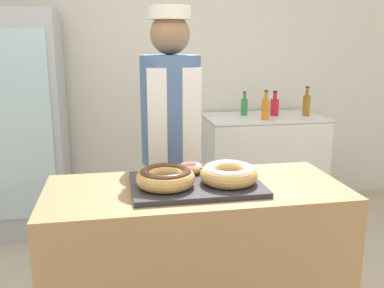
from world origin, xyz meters
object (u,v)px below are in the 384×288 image
(donut_chocolate_glaze, at_px, (166,177))
(bottle_amber, at_px, (306,104))
(brownie_back_left, at_px, (175,170))
(bottle_red, at_px, (275,106))
(bottle_orange, at_px, (265,108))
(chest_freezer, at_px, (262,164))
(donut_light_glaze, at_px, (229,173))
(serving_tray, at_px, (196,184))
(donut_mini_center, at_px, (190,168))
(baker_person, at_px, (171,147))
(brownie_back_right, at_px, (205,169))
(beverage_fridge, at_px, (26,125))
(bottle_green, at_px, (244,106))

(donut_chocolate_glaze, xyz_separation_m, bottle_amber, (1.49, 1.76, 0.04))
(brownie_back_left, xyz_separation_m, bottle_red, (1.14, 1.64, 0.05))
(bottle_red, relative_size, bottle_orange, 0.88)
(chest_freezer, relative_size, bottle_orange, 4.11)
(donut_light_glaze, xyz_separation_m, brownie_back_left, (-0.22, 0.18, -0.03))
(serving_tray, height_order, chest_freezer, serving_tray)
(donut_mini_center, relative_size, bottle_orange, 0.50)
(brownie_back_left, xyz_separation_m, bottle_orange, (0.99, 1.44, 0.06))
(bottle_red, bearing_deg, baker_person, -133.92)
(brownie_back_left, distance_m, brownie_back_right, 0.15)
(brownie_back_right, relative_size, chest_freezer, 0.08)
(donut_chocolate_glaze, bearing_deg, donut_light_glaze, 0.00)
(brownie_back_right, bearing_deg, donut_mini_center, 180.00)
(chest_freezer, bearing_deg, baker_person, -131.47)
(donut_mini_center, height_order, brownie_back_right, donut_mini_center)
(beverage_fridge, relative_size, bottle_orange, 7.10)
(serving_tray, distance_m, bottle_amber, 2.19)
(donut_mini_center, height_order, chest_freezer, donut_mini_center)
(donut_mini_center, distance_m, bottle_green, 1.88)
(bottle_green, bearing_deg, donut_light_glaze, -109.30)
(brownie_back_right, bearing_deg, donut_chocolate_glaze, -140.27)
(serving_tray, xyz_separation_m, bottle_red, (1.07, 1.78, 0.08))
(brownie_back_left, relative_size, baker_person, 0.05)
(donut_light_glaze, height_order, brownie_back_right, donut_light_glaze)
(donut_light_glaze, height_order, chest_freezer, donut_light_glaze)
(brownie_back_right, bearing_deg, baker_person, 101.58)
(brownie_back_right, bearing_deg, bottle_green, 66.77)
(serving_tray, distance_m, baker_person, 0.64)
(donut_light_glaze, relative_size, brownie_back_right, 3.06)
(donut_chocolate_glaze, bearing_deg, bottle_green, 63.22)
(donut_light_glaze, xyz_separation_m, bottle_green, (0.66, 1.89, 0.02))
(donut_light_glaze, bearing_deg, bottle_red, 63.06)
(donut_chocolate_glaze, height_order, beverage_fridge, beverage_fridge)
(baker_person, relative_size, bottle_green, 8.16)
(beverage_fridge, xyz_separation_m, bottle_amber, (2.42, -0.03, 0.11))
(beverage_fridge, bearing_deg, donut_chocolate_glaze, -62.72)
(brownie_back_left, bearing_deg, bottle_red, 55.00)
(donut_chocolate_glaze, xyz_separation_m, chest_freezer, (1.11, 1.80, -0.52))
(donut_mini_center, distance_m, chest_freezer, 1.94)
(brownie_back_right, xyz_separation_m, bottle_green, (0.73, 1.70, 0.05))
(baker_person, bearing_deg, donut_chocolate_glaze, -99.92)
(donut_chocolate_glaze, distance_m, chest_freezer, 2.17)
(serving_tray, relative_size, bottle_amber, 2.25)
(donut_chocolate_glaze, height_order, donut_light_glaze, same)
(serving_tray, xyz_separation_m, donut_light_glaze, (0.15, -0.04, 0.06))
(serving_tray, bearing_deg, beverage_fridge, 121.37)
(baker_person, xyz_separation_m, chest_freezer, (0.99, 1.12, -0.48))
(brownie_back_left, height_order, bottle_amber, bottle_amber)
(brownie_back_right, bearing_deg, bottle_red, 58.70)
(serving_tray, height_order, brownie_back_left, brownie_back_left)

